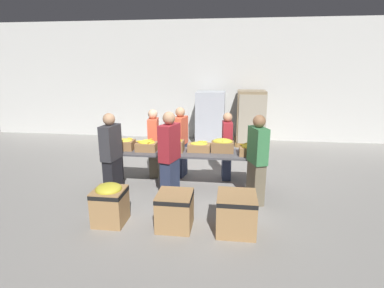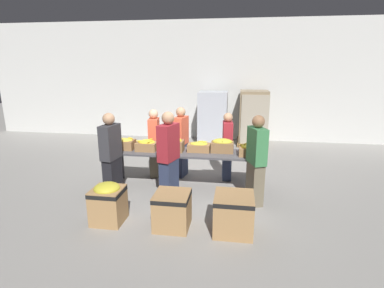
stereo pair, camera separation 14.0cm
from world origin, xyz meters
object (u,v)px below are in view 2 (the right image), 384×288
at_px(volunteer_5, 256,161).
at_px(pallet_stack_2, 253,118).
at_px(sorting_table, 185,154).
at_px(donation_bin_2, 234,212).
at_px(donation_bin_0, 108,201).
at_px(banana_box_2, 173,144).
at_px(volunteer_0, 154,144).
at_px(volunteer_3, 111,157).
at_px(volunteer_4, 181,143).
at_px(pallet_stack_0, 254,120).
at_px(pallet_stack_1, 213,119).
at_px(banana_box_5, 250,150).
at_px(banana_box_4, 222,145).
at_px(banana_box_0, 125,144).
at_px(donation_bin_1, 172,209).
at_px(banana_box_3, 199,147).
at_px(volunteer_1, 227,147).
at_px(volunteer_2, 169,158).
at_px(banana_box_1, 147,145).

bearing_deg(volunteer_5, pallet_stack_2, -21.88).
bearing_deg(sorting_table, donation_bin_2, -57.22).
bearing_deg(donation_bin_0, banana_box_2, 65.39).
height_order(volunteer_0, volunteer_5, volunteer_5).
bearing_deg(volunteer_3, volunteer_4, -30.28).
distance_m(pallet_stack_0, pallet_stack_1, 1.33).
height_order(banana_box_5, volunteer_3, volunteer_3).
height_order(pallet_stack_0, pallet_stack_2, pallet_stack_2).
relative_size(banana_box_4, pallet_stack_1, 0.27).
height_order(banana_box_2, volunteer_0, volunteer_0).
bearing_deg(banana_box_0, volunteer_3, -91.10).
height_order(volunteer_4, donation_bin_1, volunteer_4).
distance_m(banana_box_3, donation_bin_1, 1.80).
xyz_separation_m(banana_box_2, pallet_stack_1, (0.53, 3.77, -0.10)).
bearing_deg(pallet_stack_0, donation_bin_1, -105.53).
distance_m(donation_bin_1, pallet_stack_1, 5.43).
xyz_separation_m(sorting_table, banana_box_5, (1.33, -0.09, 0.16)).
relative_size(volunteer_1, volunteer_2, 0.89).
distance_m(volunteer_1, pallet_stack_0, 3.28).
bearing_deg(banana_box_0, pallet_stack_2, 53.56).
bearing_deg(volunteer_1, volunteer_5, 19.75).
bearing_deg(sorting_table, banana_box_0, 179.96).
bearing_deg(donation_bin_2, volunteer_2, 142.47).
xyz_separation_m(sorting_table, banana_box_0, (-1.31, 0.00, 0.17)).
height_order(sorting_table, pallet_stack_2, pallet_stack_2).
xyz_separation_m(volunteer_4, volunteer_5, (1.64, -1.24, 0.03)).
bearing_deg(volunteer_3, banana_box_4, -60.95).
height_order(donation_bin_2, pallet_stack_0, pallet_stack_0).
height_order(banana_box_1, banana_box_5, banana_box_1).
height_order(volunteer_1, pallet_stack_2, pallet_stack_2).
bearing_deg(volunteer_5, volunteer_3, 72.70).
distance_m(volunteer_3, pallet_stack_2, 5.42).
distance_m(banana_box_2, volunteer_0, 0.82).
bearing_deg(sorting_table, pallet_stack_2, 68.12).
xyz_separation_m(banana_box_1, volunteer_2, (0.62, -0.64, -0.05)).
relative_size(banana_box_3, pallet_stack_2, 0.26).
distance_m(banana_box_5, volunteer_1, 0.88).
height_order(banana_box_2, pallet_stack_0, pallet_stack_0).
bearing_deg(volunteer_4, volunteer_0, -68.49).
distance_m(banana_box_1, banana_box_3, 1.10).
relative_size(donation_bin_1, pallet_stack_2, 0.34).
distance_m(banana_box_3, volunteer_0, 1.23).
xyz_separation_m(donation_bin_0, pallet_stack_0, (2.60, 5.46, 0.46)).
xyz_separation_m(banana_box_2, donation_bin_0, (-0.75, -1.63, -0.58)).
bearing_deg(banana_box_4, pallet_stack_0, 77.59).
relative_size(volunteer_4, donation_bin_1, 2.77).
xyz_separation_m(banana_box_5, pallet_stack_1, (-1.07, 3.86, -0.07)).
relative_size(banana_box_4, volunteer_0, 0.29).
xyz_separation_m(banana_box_3, volunteer_2, (-0.48, -0.73, -0.04)).
bearing_deg(sorting_table, donation_bin_1, -87.49).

